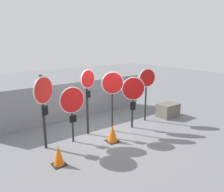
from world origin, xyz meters
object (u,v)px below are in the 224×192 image
object	(u,v)px
traffic_cone_0	(113,133)
storage_crate	(168,110)
stop_sign_3	(113,88)
traffic_cone_1	(59,156)
stop_sign_4	(133,93)
stop_sign_1	(72,104)
stop_sign_2	(88,90)
stop_sign_5	(147,83)
stop_sign_0	(44,99)

from	to	relation	value
traffic_cone_0	storage_crate	distance (m)	3.68
stop_sign_3	traffic_cone_1	distance (m)	3.14
stop_sign_4	traffic_cone_0	size ratio (longest dim) A/B	3.37
stop_sign_1	stop_sign_3	size ratio (longest dim) A/B	0.84
stop_sign_1	traffic_cone_1	xyz separation A→B (m)	(-1.00, -1.04, -1.09)
stop_sign_2	storage_crate	bearing A→B (deg)	-21.31
stop_sign_1	stop_sign_4	distance (m)	2.48
storage_crate	stop_sign_4	bearing A→B (deg)	-178.46
stop_sign_3	storage_crate	bearing A→B (deg)	20.69
stop_sign_2	stop_sign_5	world-z (taller)	stop_sign_2
stop_sign_1	storage_crate	world-z (taller)	stop_sign_1
stop_sign_1	traffic_cone_0	bearing A→B (deg)	-33.78
stop_sign_1	traffic_cone_1	size ratio (longest dim) A/B	3.33
stop_sign_3	traffic_cone_1	xyz separation A→B (m)	(-2.62, -0.98, -1.41)
stop_sign_0	stop_sign_5	size ratio (longest dim) A/B	1.05
stop_sign_4	storage_crate	world-z (taller)	stop_sign_4
traffic_cone_0	stop_sign_5	bearing A→B (deg)	17.93
storage_crate	traffic_cone_1	bearing A→B (deg)	-171.63
stop_sign_0	stop_sign_5	bearing A→B (deg)	-31.83
stop_sign_0	traffic_cone_1	distance (m)	1.80
stop_sign_0	stop_sign_4	bearing A→B (deg)	-36.95
traffic_cone_0	stop_sign_4	bearing A→B (deg)	19.94
stop_sign_0	storage_crate	size ratio (longest dim) A/B	2.49
traffic_cone_0	traffic_cone_1	xyz separation A→B (m)	(-2.09, -0.28, -0.01)
traffic_cone_0	storage_crate	size ratio (longest dim) A/B	0.64
traffic_cone_1	storage_crate	distance (m)	5.79
stop_sign_2	stop_sign_4	size ratio (longest dim) A/B	1.18
stop_sign_1	stop_sign_2	world-z (taller)	stop_sign_2
stop_sign_2	stop_sign_3	world-z (taller)	stop_sign_2
stop_sign_4	traffic_cone_0	bearing A→B (deg)	-132.28
stop_sign_1	traffic_cone_1	distance (m)	1.81
stop_sign_0	stop_sign_2	distance (m)	1.66
stop_sign_1	stop_sign_3	bearing A→B (deg)	-0.97
stop_sign_4	traffic_cone_0	distance (m)	1.85
traffic_cone_1	storage_crate	xyz separation A→B (m)	(5.73, 0.84, 0.01)
stop_sign_2	traffic_cone_1	bearing A→B (deg)	-158.07
stop_sign_0	stop_sign_3	distance (m)	2.53
stop_sign_1	stop_sign_3	world-z (taller)	stop_sign_3
stop_sign_1	traffic_cone_0	size ratio (longest dim) A/B	3.17
traffic_cone_0	stop_sign_3	bearing A→B (deg)	52.75
stop_sign_0	stop_sign_3	xyz separation A→B (m)	(2.52, -0.18, 0.05)
stop_sign_2	traffic_cone_1	size ratio (longest dim) A/B	4.17
stop_sign_0	traffic_cone_0	world-z (taller)	stop_sign_0
traffic_cone_1	storage_crate	size ratio (longest dim) A/B	0.61
stop_sign_2	stop_sign_3	distance (m)	0.93
stop_sign_5	stop_sign_1	bearing A→B (deg)	-164.78
stop_sign_1	stop_sign_0	bearing A→B (deg)	173.31
traffic_cone_1	stop_sign_1	bearing A→B (deg)	46.12
traffic_cone_1	stop_sign_4	bearing A→B (deg)	12.71
stop_sign_2	storage_crate	size ratio (longest dim) A/B	2.53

